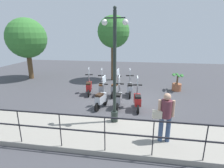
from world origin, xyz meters
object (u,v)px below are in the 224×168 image
Objects in this scene: pedestrian_with_bag at (165,114)px; scooter_near_0 at (137,100)px; potted_palm at (177,84)px; scooter_near_1 at (118,99)px; lamp_post_near at (115,75)px; tree_distant at (113,33)px; scooter_far_1 at (116,88)px; scooter_far_2 at (102,88)px; tree_large at (27,38)px; scooter_far_0 at (130,88)px; scooter_near_2 at (101,99)px; scooter_far_3 at (89,87)px.

pedestrian_with_bag is 2.79m from scooter_near_0.
scooter_near_1 is (-3.26, 3.27, 0.04)m from potted_palm.
lamp_post_near is 2.61× the size of pedestrian_with_bag.
tree_distant is 3.09× the size of scooter_near_0.
scooter_far_2 is (-0.06, 0.80, 0.00)m from scooter_far_1.
scooter_far_2 is at bearing -116.16° from tree_large.
potted_palm is 0.69× the size of scooter_far_1.
potted_palm is (-1.49, -10.88, -2.67)m from tree_large.
tree_distant is (8.00, 2.81, 2.45)m from pedestrian_with_bag.
scooter_near_1 is 1.85m from scooter_far_0.
lamp_post_near reaches higher than potted_palm.
scooter_near_1 and scooter_far_2 have the same top height.
tree_distant reaches higher than scooter_near_2.
scooter_near_1 and scooter_near_2 have the same top height.
tree_distant is 4.85m from scooter_far_2.
pedestrian_with_bag reaches higher than potted_palm.
lamp_post_near is 2.69× the size of scooter_far_0.
scooter_far_3 is at bearing 166.58° from tree_distant.
scooter_near_1 is 1.00× the size of scooter_far_0.
scooter_near_2 is 1.83m from scooter_far_1.
scooter_near_1 is 1.68m from scooter_far_1.
tree_large is at bearing 64.53° from scooter_far_0.
lamp_post_near is 10.03m from tree_large.
scooter_far_1 is 1.57m from scooter_far_3.
scooter_near_2 is 1.00× the size of scooter_far_3.
potted_palm is at bearing -44.82° from scooter_near_1.
pedestrian_with_bag is 6.14m from potted_palm.
lamp_post_near is 7.21m from tree_distant.
scooter_near_0 is 1.00× the size of scooter_far_0.
scooter_near_2 is at bearing -177.39° from tree_distant.
tree_large is 0.97× the size of tree_distant.
tree_distant is 4.85m from scooter_far_1.
tree_large is at bearing 81.24° from scooter_far_1.
pedestrian_with_bag reaches higher than scooter_far_1.
tree_large is 6.98m from scooter_far_3.
lamp_post_near is 3.61m from scooter_far_1.
scooter_far_0 is (3.41, -0.37, -1.50)m from lamp_post_near.
tree_distant is at bearing 17.32° from scooter_far_0.
pedestrian_with_bag is at bearing -160.68° from tree_distant.
scooter_far_2 is at bearing 36.42° from scooter_near_1.
potted_palm is at bearing -84.54° from scooter_far_3.
scooter_near_2 reaches higher than potted_palm.
potted_palm is at bearing -77.25° from scooter_far_2.
scooter_near_0 is at bearing -119.54° from tree_large.
scooter_near_2 and scooter_far_1 have the same top height.
pedestrian_with_bag is 4.69m from scooter_far_0.
pedestrian_with_bag reaches higher than scooter_far_2.
pedestrian_with_bag reaches higher than scooter_far_0.
tree_large is 3.00× the size of scooter_far_0.
tree_large is at bearing 69.71° from scooter_near_2.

